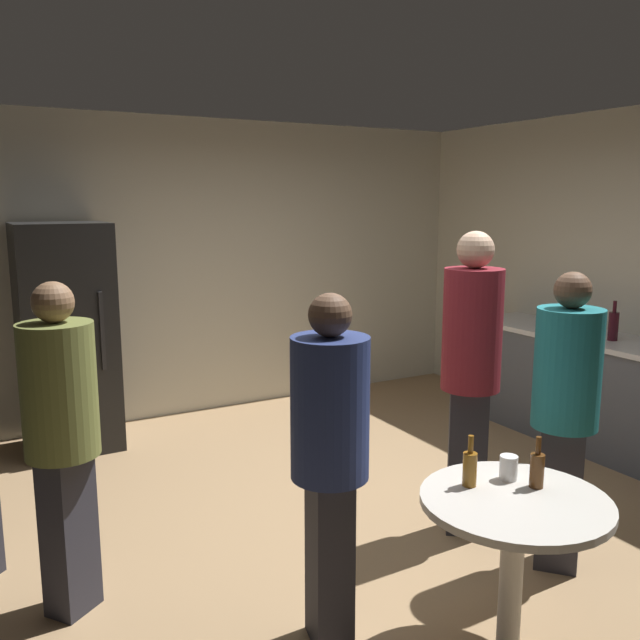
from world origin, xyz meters
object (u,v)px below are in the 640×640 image
(wine_bottle_on_counter, at_px, (613,325))
(beer_bottle_brown, at_px, (537,469))
(person_in_olive_shirt, at_px, (62,425))
(person_in_maroon_shirt, at_px, (471,360))
(beer_bottle_amber, at_px, (470,468))
(foreground_table, at_px, (514,521))
(kettle, at_px, (551,320))
(plastic_cup_white, at_px, (509,468))
(refrigerator, at_px, (67,337))
(person_in_navy_shirt, at_px, (330,445))
(person_in_teal_shirt, at_px, (565,400))

(wine_bottle_on_counter, height_order, beer_bottle_brown, wine_bottle_on_counter)
(wine_bottle_on_counter, height_order, person_in_olive_shirt, person_in_olive_shirt)
(beer_bottle_brown, height_order, person_in_maroon_shirt, person_in_maroon_shirt)
(beer_bottle_amber, bearing_deg, person_in_maroon_shirt, 48.53)
(beer_bottle_amber, distance_m, beer_bottle_brown, 0.29)
(wine_bottle_on_counter, relative_size, foreground_table, 0.39)
(kettle, xyz_separation_m, plastic_cup_white, (-2.31, -1.86, -0.18))
(refrigerator, xyz_separation_m, person_in_navy_shirt, (0.60, -3.13, 0.03))
(beer_bottle_amber, distance_m, person_in_olive_shirt, 1.87)
(wine_bottle_on_counter, distance_m, person_in_maroon_shirt, 1.91)
(refrigerator, relative_size, beer_bottle_amber, 7.83)
(beer_bottle_brown, xyz_separation_m, person_in_olive_shirt, (-1.76, 1.24, 0.12))
(refrigerator, bearing_deg, foreground_table, -71.08)
(wine_bottle_on_counter, relative_size, person_in_maroon_shirt, 0.17)
(person_in_navy_shirt, bearing_deg, kettle, 39.54)
(wine_bottle_on_counter, distance_m, person_in_olive_shirt, 4.05)
(refrigerator, height_order, foreground_table, refrigerator)
(wine_bottle_on_counter, bearing_deg, beer_bottle_brown, -148.77)
(plastic_cup_white, height_order, person_in_olive_shirt, person_in_olive_shirt)
(refrigerator, height_order, person_in_navy_shirt, refrigerator)
(person_in_maroon_shirt, relative_size, person_in_teal_shirt, 1.12)
(kettle, height_order, foreground_table, kettle)
(kettle, relative_size, wine_bottle_on_counter, 0.79)
(refrigerator, bearing_deg, person_in_teal_shirt, -58.08)
(person_in_maroon_shirt, bearing_deg, person_in_teal_shirt, 55.24)
(person_in_teal_shirt, distance_m, person_in_navy_shirt, 1.39)
(beer_bottle_amber, bearing_deg, person_in_navy_shirt, 152.36)
(foreground_table, bearing_deg, kettle, 39.77)
(foreground_table, distance_m, beer_bottle_brown, 0.25)
(plastic_cup_white, distance_m, person_in_olive_shirt, 2.06)
(refrigerator, relative_size, person_in_teal_shirt, 1.12)
(person_in_maroon_shirt, bearing_deg, person_in_navy_shirt, -29.97)
(kettle, height_order, person_in_navy_shirt, person_in_navy_shirt)
(foreground_table, xyz_separation_m, person_in_navy_shirt, (-0.63, 0.47, 0.30))
(refrigerator, distance_m, wine_bottle_on_counter, 4.27)
(wine_bottle_on_counter, height_order, person_in_maroon_shirt, person_in_maroon_shirt)
(wine_bottle_on_counter, relative_size, person_in_teal_shirt, 0.19)
(wine_bottle_on_counter, height_order, foreground_table, wine_bottle_on_counter)
(person_in_teal_shirt, relative_size, person_in_navy_shirt, 1.01)
(beer_bottle_brown, bearing_deg, beer_bottle_amber, 147.94)
(foreground_table, distance_m, person_in_teal_shirt, 0.91)
(beer_bottle_amber, relative_size, person_in_olive_shirt, 0.14)
(person_in_teal_shirt, bearing_deg, wine_bottle_on_counter, 169.11)
(plastic_cup_white, bearing_deg, person_in_teal_shirt, 21.53)
(person_in_olive_shirt, relative_size, person_in_teal_shirt, 1.00)
(person_in_navy_shirt, bearing_deg, beer_bottle_amber, -14.95)
(wine_bottle_on_counter, xyz_separation_m, person_in_navy_shirt, (-3.07, -0.95, -0.09))
(person_in_maroon_shirt, distance_m, person_in_teal_shirt, 0.58)
(refrigerator, relative_size, person_in_maroon_shirt, 1.00)
(person_in_olive_shirt, xyz_separation_m, person_in_teal_shirt, (2.36, -0.87, 0.00))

